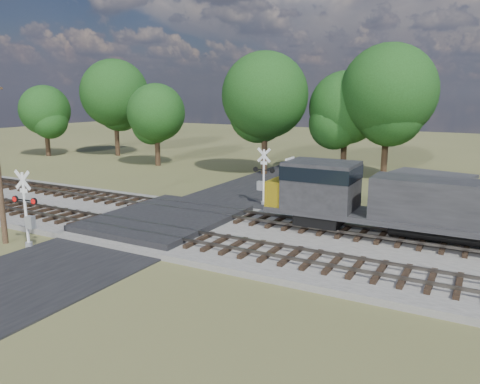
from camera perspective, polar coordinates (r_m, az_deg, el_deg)
The scene contains 10 objects.
ground at distance 27.83m, azimuth -9.59°, elevation -4.22°, with size 160.00×160.00×0.00m, color #4D502B.
ballast_bed at distance 23.68m, azimuth 10.79°, elevation -6.80°, with size 140.00×10.00×0.30m, color gray.
road at distance 27.82m, azimuth -9.59°, elevation -4.14°, with size 7.00×60.00×0.08m, color black.
crossing_panel at distance 28.13m, azimuth -8.99°, elevation -3.36°, with size 7.00×9.00×0.62m, color #262628.
track_near at distance 24.38m, azimuth -6.71°, elevation -5.46°, with size 140.00×2.60×0.33m.
track_far at distance 28.44m, azimuth -0.91°, elevation -2.83°, with size 140.00×2.60×0.33m.
crossing_signal_near at distance 25.71m, azimuth -24.50°, elevation -2.68°, with size 1.61×0.36×3.99m.
crossing_signal_far at distance 32.38m, azimuth 2.77°, elevation 1.28°, with size 1.63×0.35×4.04m.
equipment_shed at distance 29.29m, azimuth 21.56°, elevation -0.98°, with size 5.35×5.35×3.04m.
treeline at distance 42.20m, azimuth 17.48°, elevation 10.56°, with size 84.32×12.96×11.99m.
Camera 1 is at (16.64, -20.94, 7.70)m, focal length 35.00 mm.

